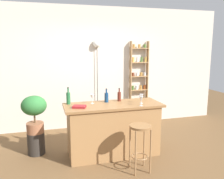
{
  "coord_description": "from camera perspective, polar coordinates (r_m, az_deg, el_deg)",
  "views": [
    {
      "loc": [
        -1.11,
        -3.51,
        1.89
      ],
      "look_at": [
        0.05,
        0.55,
        1.12
      ],
      "focal_mm": 37.87,
      "sensor_mm": 36.0,
      "label": 1
    }
  ],
  "objects": [
    {
      "name": "ground",
      "position": [
        4.14,
        1.49,
        -16.9
      ],
      "size": [
        12.0,
        12.0,
        0.0
      ],
      "primitive_type": "plane",
      "color": "brown"
    },
    {
      "name": "back_wall",
      "position": [
        5.59,
        -4.45,
        5.24
      ],
      "size": [
        6.4,
        0.1,
        2.8
      ],
      "primitive_type": "cube",
      "color": "beige",
      "rests_on": "ground"
    },
    {
      "name": "kitchen_counter",
      "position": [
        4.22,
        0.28,
        -9.53
      ],
      "size": [
        1.69,
        0.65,
        0.91
      ],
      "color": "#9E7042",
      "rests_on": "ground"
    },
    {
      "name": "bar_stool",
      "position": [
        3.66,
        6.84,
        -11.43
      ],
      "size": [
        0.33,
        0.33,
        0.73
      ],
      "color": "#997047",
      "rests_on": "ground"
    },
    {
      "name": "spice_shelf",
      "position": [
        5.83,
        6.48,
        1.65
      ],
      "size": [
        0.46,
        0.13,
        2.02
      ],
      "color": "#A87F51",
      "rests_on": "ground"
    },
    {
      "name": "plant_stool",
      "position": [
        4.52,
        -17.84,
        -12.23
      ],
      "size": [
        0.3,
        0.3,
        0.4
      ],
      "primitive_type": "cylinder",
      "color": "#2D2823",
      "rests_on": "ground"
    },
    {
      "name": "potted_plant",
      "position": [
        4.33,
        -18.28,
        -4.8
      ],
      "size": [
        0.43,
        0.39,
        0.67
      ],
      "color": "#935B3D",
      "rests_on": "plant_stool"
    },
    {
      "name": "bottle_wine_red",
      "position": [
        4.3,
        1.75,
        -1.62
      ],
      "size": [
        0.06,
        0.06,
        0.24
      ],
      "color": "#5B2319",
      "rests_on": "kitchen_counter"
    },
    {
      "name": "bottle_sauce_amber",
      "position": [
        4.21,
        -1.36,
        -1.84
      ],
      "size": [
        0.07,
        0.07,
        0.25
      ],
      "color": "navy",
      "rests_on": "kitchen_counter"
    },
    {
      "name": "bottle_olive_oil",
      "position": [
        4.13,
        -10.5,
        -1.99
      ],
      "size": [
        0.07,
        0.07,
        0.29
      ],
      "color": "#236638",
      "rests_on": "kitchen_counter"
    },
    {
      "name": "wine_glass_left",
      "position": [
        3.98,
        7.07,
        -2.27
      ],
      "size": [
        0.07,
        0.07,
        0.16
      ],
      "color": "silver",
      "rests_on": "kitchen_counter"
    },
    {
      "name": "wine_glass_center",
      "position": [
        4.15,
        7.11,
        -1.74
      ],
      "size": [
        0.07,
        0.07,
        0.16
      ],
      "color": "silver",
      "rests_on": "kitchen_counter"
    },
    {
      "name": "wine_glass_right",
      "position": [
        4.12,
        -4.82,
        -1.79
      ],
      "size": [
        0.07,
        0.07,
        0.16
      ],
      "color": "silver",
      "rests_on": "kitchen_counter"
    },
    {
      "name": "cookbook",
      "position": [
        3.88,
        -7.9,
        -4.11
      ],
      "size": [
        0.25,
        0.21,
        0.03
      ],
      "primitive_type": "cube",
      "rotation": [
        0.0,
        0.0,
        -0.35
      ],
      "color": "maroon",
      "rests_on": "kitchen_counter"
    },
    {
      "name": "pendant_globe_light",
      "position": [
        5.48,
        -3.66,
        10.61
      ],
      "size": [
        0.19,
        0.19,
        2.06
      ],
      "color": "black",
      "rests_on": "ground"
    }
  ]
}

